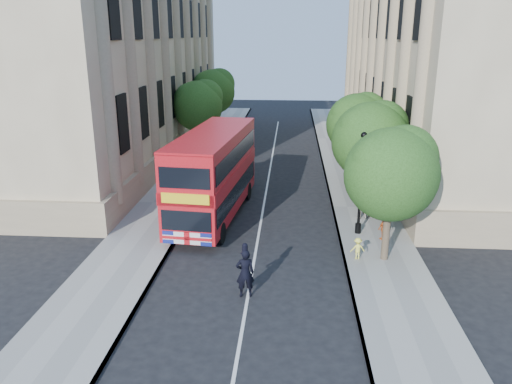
% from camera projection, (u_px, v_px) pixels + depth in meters
% --- Properties ---
extents(ground, '(120.00, 120.00, 0.00)m').
position_uv_depth(ground, '(249.00, 289.00, 19.86)').
color(ground, black).
rests_on(ground, ground).
extents(pavement_right, '(3.50, 80.00, 0.12)m').
position_uv_depth(pavement_right, '(362.00, 208.00, 28.96)').
color(pavement_right, gray).
rests_on(pavement_right, ground).
extents(pavement_left, '(3.50, 80.00, 0.12)m').
position_uv_depth(pavement_left, '(167.00, 203.00, 29.74)').
color(pavement_left, gray).
rests_on(pavement_left, ground).
extents(building_right, '(12.00, 38.00, 18.00)m').
position_uv_depth(building_right, '(450.00, 44.00, 39.02)').
color(building_right, tan).
rests_on(building_right, ground).
extents(building_left, '(12.00, 38.00, 18.00)m').
position_uv_depth(building_left, '(106.00, 43.00, 40.90)').
color(building_left, tan).
rests_on(building_left, ground).
extents(tree_right_near, '(4.00, 4.00, 6.08)m').
position_uv_depth(tree_right_near, '(392.00, 169.00, 21.06)').
color(tree_right_near, '#473828').
rests_on(tree_right_near, ground).
extents(tree_right_mid, '(4.20, 4.20, 6.37)m').
position_uv_depth(tree_right_mid, '(372.00, 137.00, 26.71)').
color(tree_right_mid, '#473828').
rests_on(tree_right_mid, ground).
extents(tree_right_far, '(4.00, 4.00, 6.15)m').
position_uv_depth(tree_right_far, '(358.00, 121.00, 32.45)').
color(tree_right_far, '#473828').
rests_on(tree_right_far, ground).
extents(tree_left_far, '(4.00, 4.00, 6.30)m').
position_uv_depth(tree_left_far, '(198.00, 103.00, 39.87)').
color(tree_left_far, '#473828').
rests_on(tree_left_far, ground).
extents(tree_left_back, '(4.20, 4.20, 6.65)m').
position_uv_depth(tree_left_back, '(213.00, 89.00, 47.40)').
color(tree_left_back, '#473828').
rests_on(tree_left_back, ground).
extents(lamp_post, '(0.32, 0.32, 5.16)m').
position_uv_depth(lamp_post, '(361.00, 188.00, 24.46)').
color(lamp_post, black).
rests_on(lamp_post, pavement_right).
extents(double_decker_bus, '(3.66, 10.31, 4.67)m').
position_uv_depth(double_decker_bus, '(214.00, 172.00, 26.96)').
color(double_decker_bus, '#B20C13').
rests_on(double_decker_bus, ground).
extents(box_van, '(2.02, 4.54, 2.55)m').
position_uv_depth(box_van, '(232.00, 172.00, 32.01)').
color(box_van, black).
rests_on(box_van, ground).
extents(police_constable, '(0.79, 0.60, 1.96)m').
position_uv_depth(police_constable, '(245.00, 273.00, 19.06)').
color(police_constable, black).
rests_on(police_constable, ground).
extents(woman_pedestrian, '(0.98, 0.86, 1.70)m').
position_uv_depth(woman_pedestrian, '(360.00, 203.00, 26.98)').
color(woman_pedestrian, beige).
rests_on(woman_pedestrian, pavement_right).
extents(child_a, '(0.73, 0.62, 1.17)m').
position_uv_depth(child_a, '(384.00, 228.00, 24.22)').
color(child_a, '#CE6024').
rests_on(child_a, pavement_right).
extents(child_b, '(0.69, 0.46, 0.99)m').
position_uv_depth(child_b, '(358.00, 248.00, 22.14)').
color(child_b, '#F5EF53').
rests_on(child_b, pavement_right).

